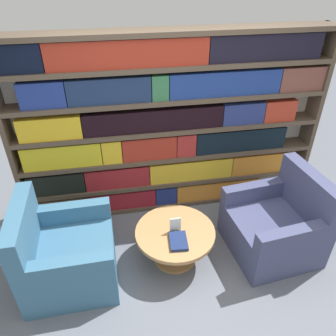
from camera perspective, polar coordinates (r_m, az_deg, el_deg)
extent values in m
plane|color=slate|center=(3.36, 4.72, -19.21)|extent=(14.00, 14.00, 0.00)
cube|color=silver|center=(3.77, 0.14, 7.80)|extent=(3.43, 0.05, 2.07)
cube|color=brown|center=(3.76, -25.76, 4.20)|extent=(0.05, 0.30, 2.07)
cube|color=brown|center=(4.29, 23.54, 8.21)|extent=(0.05, 0.30, 2.07)
cube|color=brown|center=(4.21, 0.44, -5.43)|extent=(3.33, 0.30, 0.05)
cube|color=brown|center=(4.02, 0.46, -1.88)|extent=(3.33, 0.30, 0.05)
cube|color=brown|center=(3.83, 0.48, 2.34)|extent=(3.33, 0.30, 0.05)
cube|color=brown|center=(3.66, 0.50, 6.96)|extent=(3.33, 0.30, 0.05)
cube|color=brown|center=(3.52, 0.53, 11.99)|extent=(3.33, 0.30, 0.05)
cube|color=brown|center=(3.41, 0.56, 17.39)|extent=(3.33, 0.30, 0.05)
cube|color=brown|center=(3.34, 0.59, 22.68)|extent=(3.33, 0.30, 0.05)
cube|color=brown|center=(4.11, -17.71, -5.89)|extent=(0.56, 0.20, 0.24)
cube|color=maroon|center=(4.06, -8.02, -4.99)|extent=(0.80, 0.20, 0.24)
cube|color=navy|center=(4.09, -0.49, -4.19)|extent=(0.26, 0.20, 0.24)
cube|color=orange|center=(4.23, 8.41, -3.15)|extent=(1.06, 0.20, 0.24)
cube|color=black|center=(3.92, -18.76, -2.16)|extent=(0.62, 0.20, 0.26)
cube|color=maroon|center=(3.86, -8.78, -1.18)|extent=(0.73, 0.20, 0.26)
cube|color=gold|center=(3.96, 3.86, 0.10)|extent=(1.00, 0.20, 0.26)
cube|color=orange|center=(4.23, 15.47, 1.28)|extent=(0.74, 0.20, 0.26)
cube|color=gold|center=(3.72, -17.88, 2.41)|extent=(0.83, 0.20, 0.27)
cube|color=gold|center=(3.68, -9.79, 3.26)|extent=(0.21, 0.20, 0.27)
cube|color=#9E2C1E|center=(3.69, -3.37, 3.89)|extent=(0.60, 0.20, 0.27)
cube|color=#9F2A28|center=(3.76, 2.97, 4.46)|extent=(0.22, 0.20, 0.27)
cube|color=black|center=(3.95, 12.26, 5.19)|extent=(1.07, 0.20, 0.27)
cube|color=gold|center=(3.58, -19.82, 6.85)|extent=(0.63, 0.20, 0.24)
cube|color=black|center=(3.55, -2.52, 8.64)|extent=(1.49, 0.20, 0.24)
cube|color=navy|center=(3.80, 12.65, 9.58)|extent=(0.47, 0.20, 0.24)
cube|color=#AD3521|center=(3.98, 18.48, 9.77)|extent=(0.37, 0.20, 0.24)
cube|color=navy|center=(3.45, -20.98, 12.07)|extent=(0.43, 0.20, 0.26)
cube|color=#1B2C4E|center=(3.39, -10.21, 13.38)|extent=(0.82, 0.20, 0.26)
cube|color=#316C45|center=(3.43, -1.56, 14.10)|extent=(0.17, 0.20, 0.26)
cube|color=navy|center=(3.59, 9.72, 14.57)|extent=(1.19, 0.20, 0.26)
cube|color=brown|center=(3.96, 21.84, 14.47)|extent=(0.50, 0.20, 0.26)
cube|color=black|center=(3.38, -24.33, 17.17)|extent=(0.39, 0.20, 0.26)
cube|color=#9E2B1B|center=(3.30, -6.93, 19.38)|extent=(1.53, 0.20, 0.26)
cube|color=black|center=(3.65, 16.35, 19.72)|extent=(1.18, 0.20, 0.26)
cube|color=#386684|center=(3.37, -16.44, -15.27)|extent=(0.83, 0.84, 0.42)
cube|color=#386684|center=(3.13, -24.01, -10.13)|extent=(0.15, 0.83, 0.48)
cube|color=#386684|center=(2.90, -16.31, -16.40)|extent=(0.68, 0.13, 0.19)
cube|color=#386684|center=(3.41, -15.80, -7.34)|extent=(0.68, 0.13, 0.19)
cube|color=#42476B|center=(3.66, 17.45, -10.80)|extent=(0.91, 0.91, 0.42)
cube|color=#42476B|center=(3.56, 23.29, -4.16)|extent=(0.23, 0.84, 0.48)
cube|color=#42476B|center=(3.65, 14.45, -4.02)|extent=(0.69, 0.19, 0.19)
cube|color=#42476B|center=(3.22, 20.58, -11.30)|extent=(0.69, 0.19, 0.19)
cylinder|color=#AD7F4C|center=(3.42, 1.22, -13.43)|extent=(0.14, 0.14, 0.34)
cylinder|color=#AD7F4C|center=(3.54, 1.19, -15.15)|extent=(0.43, 0.43, 0.03)
cylinder|color=#AD7F4C|center=(3.29, 1.26, -11.15)|extent=(0.79, 0.79, 0.04)
cube|color=black|center=(3.27, 1.26, -10.84)|extent=(0.07, 0.06, 0.01)
cube|color=silver|center=(3.22, 1.28, -9.86)|extent=(0.11, 0.01, 0.16)
cube|color=navy|center=(3.15, 1.82, -12.60)|extent=(0.18, 0.25, 0.03)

